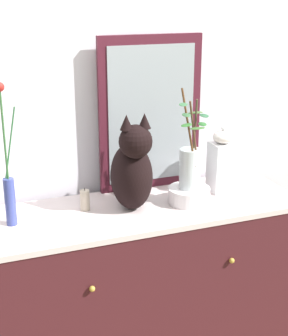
% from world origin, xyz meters
% --- Properties ---
extents(wall_back, '(4.40, 0.08, 2.60)m').
position_xyz_m(wall_back, '(0.00, 0.32, 1.30)').
color(wall_back, silver).
rests_on(wall_back, ground_plane).
extents(sideboard, '(1.41, 0.50, 0.91)m').
position_xyz_m(sideboard, '(0.00, -0.00, 0.45)').
color(sideboard, '#3F171C').
rests_on(sideboard, ground_plane).
extents(mirror_leaning, '(0.50, 0.03, 0.72)m').
position_xyz_m(mirror_leaning, '(0.12, 0.22, 1.27)').
color(mirror_leaning, '#461622').
rests_on(mirror_leaning, sideboard).
extents(cat_sitting, '(0.18, 0.41, 0.43)m').
position_xyz_m(cat_sitting, '(-0.06, -0.00, 1.09)').
color(cat_sitting, black).
rests_on(cat_sitting, sideboard).
extents(vase_slim_green, '(0.07, 0.04, 0.58)m').
position_xyz_m(vase_slim_green, '(-0.56, 0.02, 1.07)').
color(vase_slim_green, '#3A4694').
rests_on(vase_slim_green, sideboard).
extents(bowl_porcelain, '(0.19, 0.19, 0.07)m').
position_xyz_m(bowl_porcelain, '(0.20, -0.03, 0.94)').
color(bowl_porcelain, white).
rests_on(bowl_porcelain, sideboard).
extents(vase_glass_clear, '(0.17, 0.14, 0.45)m').
position_xyz_m(vase_glass_clear, '(0.20, -0.03, 1.09)').
color(vase_glass_clear, silver).
rests_on(vase_glass_clear, bowl_porcelain).
extents(jar_lidded_porcelain, '(0.11, 0.11, 0.32)m').
position_xyz_m(jar_lidded_porcelain, '(0.41, 0.05, 1.05)').
color(jar_lidded_porcelain, white).
rests_on(jar_lidded_porcelain, sideboard).
extents(candle_pillar, '(0.04, 0.04, 0.10)m').
position_xyz_m(candle_pillar, '(-0.25, 0.06, 0.95)').
color(candle_pillar, '#C1AF9A').
rests_on(candle_pillar, sideboard).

